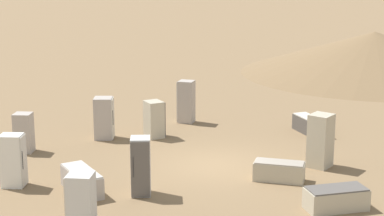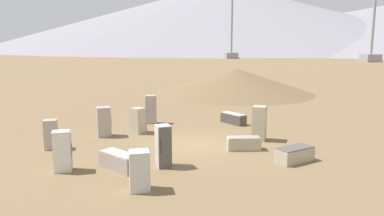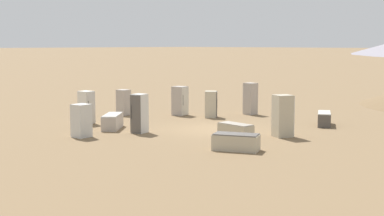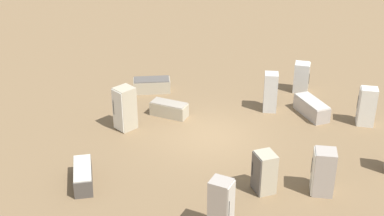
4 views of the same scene
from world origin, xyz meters
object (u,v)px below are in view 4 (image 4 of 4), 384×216
at_px(discarded_fridge_0, 367,107).
at_px(discarded_fridge_3, 301,77).
at_px(discarded_fridge_4, 169,109).
at_px(discarded_fridge_5, 312,108).
at_px(discarded_fridge_1, 152,85).
at_px(discarded_fridge_11, 125,108).
at_px(discarded_fridge_2, 83,176).
at_px(discarded_fridge_6, 264,172).
at_px(discarded_fridge_9, 221,206).
at_px(discarded_fridge_7, 270,92).
at_px(discarded_fridge_8, 323,172).

bearing_deg(discarded_fridge_0, discarded_fridge_3, 43.98).
distance_m(discarded_fridge_4, discarded_fridge_5, 6.23).
height_order(discarded_fridge_3, discarded_fridge_4, discarded_fridge_3).
bearing_deg(discarded_fridge_1, discarded_fridge_11, 161.53).
xyz_separation_m(discarded_fridge_1, discarded_fridge_4, (-1.73, 2.08, -0.01)).
bearing_deg(discarded_fridge_2, discarded_fridge_6, -14.58).
distance_m(discarded_fridge_2, discarded_fridge_6, 6.29).
relative_size(discarded_fridge_4, discarded_fridge_11, 0.90).
xyz_separation_m(discarded_fridge_2, discarded_fridge_9, (-5.26, 0.78, 0.58)).
relative_size(discarded_fridge_1, discarded_fridge_7, 1.07).
relative_size(discarded_fridge_0, discarded_fridge_7, 0.94).
distance_m(discarded_fridge_0, discarded_fridge_9, 9.46).
distance_m(discarded_fridge_9, discarded_fridge_11, 7.53).
bearing_deg(discarded_fridge_9, discarded_fridge_0, 163.22).
height_order(discarded_fridge_4, discarded_fridge_8, discarded_fridge_8).
relative_size(discarded_fridge_1, discarded_fridge_6, 1.31).
bearing_deg(discarded_fridge_5, discarded_fridge_6, 42.71).
xyz_separation_m(discarded_fridge_7, discarded_fridge_9, (-0.34, 8.64, 0.02)).
height_order(discarded_fridge_1, discarded_fridge_3, discarded_fridge_3).
bearing_deg(discarded_fridge_7, discarded_fridge_4, -166.63).
distance_m(discarded_fridge_6, discarded_fridge_9, 2.63).
xyz_separation_m(discarded_fridge_1, discarded_fridge_2, (-0.84, 7.95, 0.01)).
bearing_deg(discarded_fridge_5, discarded_fridge_0, 136.76).
height_order(discarded_fridge_3, discarded_fridge_6, discarded_fridge_6).
xyz_separation_m(discarded_fridge_0, discarded_fridge_9, (3.75, 8.69, 0.07)).
bearing_deg(discarded_fridge_4, discarded_fridge_1, -136.00).
xyz_separation_m(discarded_fridge_3, discarded_fridge_11, (6.29, 6.17, 0.20)).
relative_size(discarded_fridge_2, discarded_fridge_8, 1.12).
height_order(discarded_fridge_7, discarded_fridge_11, discarded_fridge_11).
distance_m(discarded_fridge_3, discarded_fridge_11, 8.81).
distance_m(discarded_fridge_3, discarded_fridge_9, 11.15).
height_order(discarded_fridge_1, discarded_fridge_2, discarded_fridge_2).
height_order(discarded_fridge_1, discarded_fridge_11, discarded_fridge_11).
xyz_separation_m(discarded_fridge_4, discarded_fridge_7, (-4.03, -2.01, 0.58)).
bearing_deg(discarded_fridge_2, discarded_fridge_5, 19.27).
xyz_separation_m(discarded_fridge_1, discarded_fridge_5, (-7.58, -0.06, 0.03)).
bearing_deg(discarded_fridge_9, discarded_fridge_6, 169.39).
xyz_separation_m(discarded_fridge_3, discarded_fridge_8, (-2.03, 8.07, 0.10)).
relative_size(discarded_fridge_1, discarded_fridge_5, 1.01).
relative_size(discarded_fridge_1, discarded_fridge_8, 1.16).
distance_m(discarded_fridge_0, discarded_fridge_11, 10.11).
relative_size(discarded_fridge_3, discarded_fridge_6, 0.99).
xyz_separation_m(discarded_fridge_3, discarded_fridge_5, (-0.85, 2.35, -0.37)).
distance_m(discarded_fridge_1, discarded_fridge_2, 7.99).
height_order(discarded_fridge_7, discarded_fridge_9, discarded_fridge_9).
bearing_deg(discarded_fridge_8, discarded_fridge_0, -21.98).
bearing_deg(discarded_fridge_6, discarded_fridge_4, 12.28).
bearing_deg(discarded_fridge_6, discarded_fridge_7, -28.65).
relative_size(discarded_fridge_2, discarded_fridge_3, 1.28).
height_order(discarded_fridge_3, discarded_fridge_8, discarded_fridge_8).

